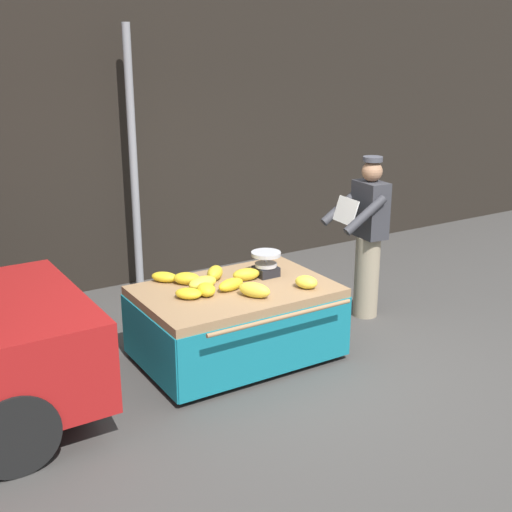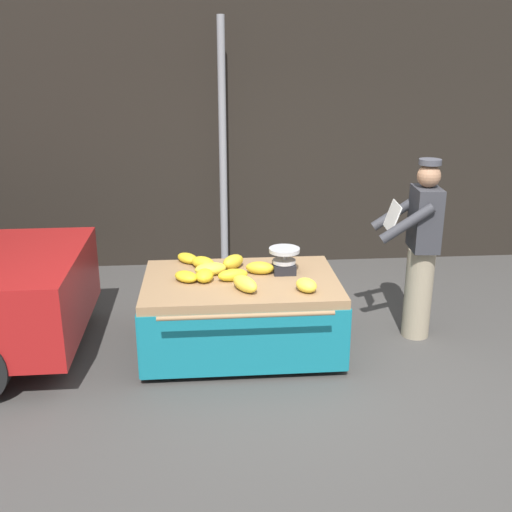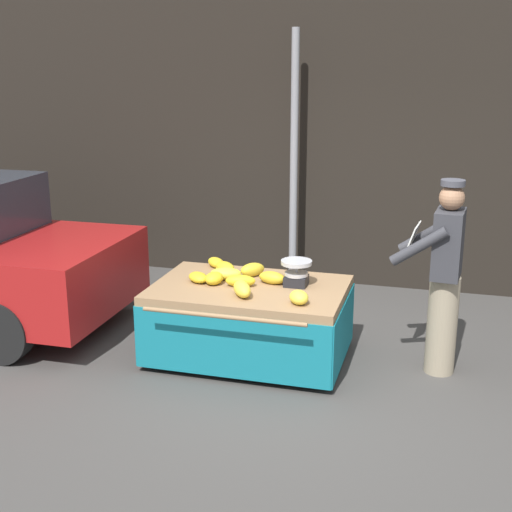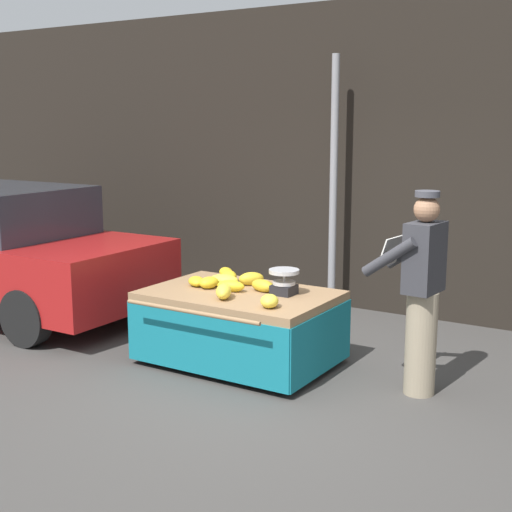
{
  "view_description": "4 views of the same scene",
  "coord_description": "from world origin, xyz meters",
  "px_view_note": "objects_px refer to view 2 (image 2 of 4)",
  "views": [
    {
      "loc": [
        -3.36,
        -4.35,
        2.78
      ],
      "look_at": [
        -0.26,
        0.66,
        0.91
      ],
      "focal_mm": 46.78,
      "sensor_mm": 36.0,
      "label": 1
    },
    {
      "loc": [
        -0.84,
        -4.46,
        2.59
      ],
      "look_at": [
        -0.42,
        0.5,
        0.92
      ],
      "focal_mm": 42.24,
      "sensor_mm": 36.0,
      "label": 2
    },
    {
      "loc": [
        1.11,
        -5.15,
        2.66
      ],
      "look_at": [
        -0.46,
        0.43,
        1.01
      ],
      "focal_mm": 48.47,
      "sensor_mm": 36.0,
      "label": 3
    },
    {
      "loc": [
        3.0,
        -4.87,
        2.27
      ],
      "look_at": [
        -0.31,
        0.43,
        1.08
      ],
      "focal_mm": 50.02,
      "sensor_mm": 36.0,
      "label": 4
    }
  ],
  "objects_px": {
    "banana_bunch_0": "(204,276)",
    "banana_bunch_9": "(306,285)",
    "banana_bunch_3": "(260,268)",
    "banana_bunch_6": "(186,276)",
    "vendor_person": "(420,249)",
    "banana_bunch_2": "(203,263)",
    "banana_bunch_4": "(188,258)",
    "banana_bunch_5": "(233,275)",
    "banana_bunch_1": "(210,269)",
    "street_pole": "(223,151)",
    "banana_bunch_8": "(245,284)",
    "banana_bunch_7": "(233,262)",
    "banana_cart": "(241,298)",
    "weighing_scale": "(284,260)"
  },
  "relations": [
    {
      "from": "banana_bunch_5",
      "to": "banana_bunch_9",
      "type": "relative_size",
      "value": 1.29
    },
    {
      "from": "vendor_person",
      "to": "banana_bunch_2",
      "type": "bearing_deg",
      "value": 175.89
    },
    {
      "from": "street_pole",
      "to": "banana_bunch_7",
      "type": "relative_size",
      "value": 12.23
    },
    {
      "from": "banana_bunch_2",
      "to": "banana_bunch_4",
      "type": "bearing_deg",
      "value": 131.37
    },
    {
      "from": "banana_bunch_2",
      "to": "banana_bunch_8",
      "type": "relative_size",
      "value": 0.82
    },
    {
      "from": "banana_bunch_3",
      "to": "banana_bunch_6",
      "type": "bearing_deg",
      "value": -167.91
    },
    {
      "from": "street_pole",
      "to": "banana_bunch_1",
      "type": "xyz_separation_m",
      "value": [
        -0.19,
        -1.99,
        -0.75
      ]
    },
    {
      "from": "banana_cart",
      "to": "banana_bunch_9",
      "type": "bearing_deg",
      "value": -32.88
    },
    {
      "from": "banana_bunch_4",
      "to": "banana_bunch_9",
      "type": "distance_m",
      "value": 1.31
    },
    {
      "from": "street_pole",
      "to": "banana_bunch_3",
      "type": "xyz_separation_m",
      "value": [
        0.26,
        -2.0,
        -0.75
      ]
    },
    {
      "from": "banana_bunch_5",
      "to": "vendor_person",
      "type": "bearing_deg",
      "value": 6.74
    },
    {
      "from": "weighing_scale",
      "to": "banana_bunch_7",
      "type": "bearing_deg",
      "value": 160.37
    },
    {
      "from": "weighing_scale",
      "to": "banana_bunch_3",
      "type": "distance_m",
      "value": 0.23
    },
    {
      "from": "banana_bunch_5",
      "to": "banana_bunch_8",
      "type": "distance_m",
      "value": 0.27
    },
    {
      "from": "weighing_scale",
      "to": "banana_bunch_5",
      "type": "height_order",
      "value": "weighing_scale"
    },
    {
      "from": "weighing_scale",
      "to": "banana_bunch_5",
      "type": "relative_size",
      "value": 1.04
    },
    {
      "from": "banana_cart",
      "to": "banana_bunch_8",
      "type": "bearing_deg",
      "value": -86.04
    },
    {
      "from": "banana_bunch_8",
      "to": "banana_cart",
      "type": "bearing_deg",
      "value": 93.96
    },
    {
      "from": "banana_bunch_0",
      "to": "banana_bunch_2",
      "type": "height_order",
      "value": "banana_bunch_0"
    },
    {
      "from": "banana_bunch_3",
      "to": "banana_bunch_2",
      "type": "bearing_deg",
      "value": 159.35
    },
    {
      "from": "banana_bunch_6",
      "to": "banana_bunch_7",
      "type": "distance_m",
      "value": 0.53
    },
    {
      "from": "banana_bunch_2",
      "to": "banana_bunch_1",
      "type": "bearing_deg",
      "value": -69.35
    },
    {
      "from": "banana_bunch_4",
      "to": "banana_bunch_5",
      "type": "height_order",
      "value": "banana_bunch_5"
    },
    {
      "from": "banana_bunch_6",
      "to": "banana_bunch_2",
      "type": "bearing_deg",
      "value": 66.34
    },
    {
      "from": "weighing_scale",
      "to": "banana_bunch_0",
      "type": "height_order",
      "value": "weighing_scale"
    },
    {
      "from": "banana_bunch_4",
      "to": "banana_bunch_5",
      "type": "xyz_separation_m",
      "value": [
        0.41,
        -0.52,
        0.01
      ]
    },
    {
      "from": "banana_bunch_3",
      "to": "vendor_person",
      "type": "height_order",
      "value": "vendor_person"
    },
    {
      "from": "banana_bunch_0",
      "to": "banana_bunch_8",
      "type": "height_order",
      "value": "banana_bunch_8"
    },
    {
      "from": "banana_bunch_2",
      "to": "banana_bunch_6",
      "type": "xyz_separation_m",
      "value": [
        -0.15,
        -0.34,
        -0.01
      ]
    },
    {
      "from": "banana_bunch_1",
      "to": "street_pole",
      "type": "bearing_deg",
      "value": 84.63
    },
    {
      "from": "street_pole",
      "to": "banana_bunch_1",
      "type": "bearing_deg",
      "value": -95.37
    },
    {
      "from": "banana_bunch_0",
      "to": "banana_bunch_3",
      "type": "bearing_deg",
      "value": 17.61
    },
    {
      "from": "banana_bunch_0",
      "to": "banana_bunch_9",
      "type": "height_order",
      "value": "banana_bunch_9"
    },
    {
      "from": "banana_bunch_7",
      "to": "banana_bunch_9",
      "type": "distance_m",
      "value": 0.86
    },
    {
      "from": "banana_cart",
      "to": "banana_bunch_4",
      "type": "xyz_separation_m",
      "value": [
        -0.48,
        0.48,
        0.23
      ]
    },
    {
      "from": "banana_bunch_0",
      "to": "vendor_person",
      "type": "relative_size",
      "value": 0.12
    },
    {
      "from": "banana_bunch_3",
      "to": "banana_bunch_9",
      "type": "relative_size",
      "value": 1.23
    },
    {
      "from": "banana_bunch_2",
      "to": "vendor_person",
      "type": "height_order",
      "value": "vendor_person"
    },
    {
      "from": "banana_cart",
      "to": "banana_bunch_9",
      "type": "height_order",
      "value": "banana_bunch_9"
    },
    {
      "from": "banana_cart",
      "to": "banana_bunch_7",
      "type": "xyz_separation_m",
      "value": [
        -0.05,
        0.29,
        0.24
      ]
    },
    {
      "from": "weighing_scale",
      "to": "banana_bunch_4",
      "type": "bearing_deg",
      "value": 158.31
    },
    {
      "from": "street_pole",
      "to": "banana_bunch_3",
      "type": "relative_size",
      "value": 11.72
    },
    {
      "from": "banana_bunch_6",
      "to": "banana_bunch_4",
      "type": "bearing_deg",
      "value": 89.83
    },
    {
      "from": "banana_cart",
      "to": "banana_bunch_8",
      "type": "xyz_separation_m",
      "value": [
        0.02,
        -0.29,
        0.24
      ]
    },
    {
      "from": "banana_bunch_1",
      "to": "banana_bunch_0",
      "type": "bearing_deg",
      "value": -107.65
    },
    {
      "from": "banana_bunch_6",
      "to": "vendor_person",
      "type": "distance_m",
      "value": 2.18
    },
    {
      "from": "banana_cart",
      "to": "banana_bunch_6",
      "type": "relative_size",
      "value": 7.53
    },
    {
      "from": "banana_bunch_0",
      "to": "vendor_person",
      "type": "bearing_deg",
      "value": 5.94
    },
    {
      "from": "street_pole",
      "to": "banana_bunch_8",
      "type": "distance_m",
      "value": 2.53
    },
    {
      "from": "banana_cart",
      "to": "banana_bunch_3",
      "type": "relative_size",
      "value": 6.81
    }
  ]
}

